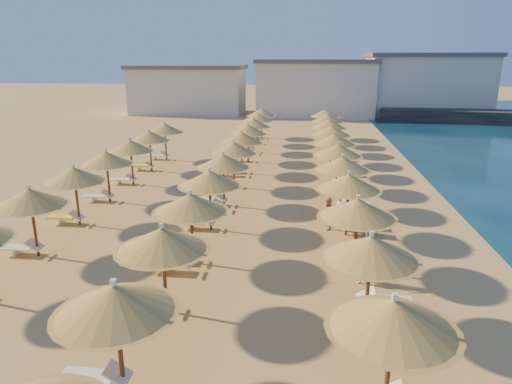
# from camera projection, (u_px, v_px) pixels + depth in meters

# --- Properties ---
(ground) EXTENTS (220.00, 220.00, 0.00)m
(ground) POSITION_uv_depth(u_px,v_px,m) (253.00, 249.00, 19.06)
(ground) COLOR tan
(ground) RESTS_ON ground
(jetty) EXTENTS (30.22, 9.50, 1.50)m
(jetty) POSITION_uv_depth(u_px,v_px,m) (512.00, 118.00, 53.42)
(jetty) COLOR black
(jetty) RESTS_ON ground
(hotel_blocks) EXTENTS (47.54, 9.45, 8.10)m
(hotel_blocks) POSITION_uv_depth(u_px,v_px,m) (317.00, 87.00, 60.96)
(hotel_blocks) COLOR silver
(hotel_blocks) RESTS_ON ground
(parasol_row_east) EXTENTS (2.94, 42.05, 2.97)m
(parasol_row_east) POSITION_uv_depth(u_px,v_px,m) (340.00, 157.00, 24.97)
(parasol_row_east) COLOR brown
(parasol_row_east) RESTS_ON ground
(parasol_row_west) EXTENTS (2.94, 42.05, 2.97)m
(parasol_row_west) POSITION_uv_depth(u_px,v_px,m) (229.00, 155.00, 25.59)
(parasol_row_west) COLOR brown
(parasol_row_west) RESTS_ON ground
(parasol_row_inland) EXTENTS (2.94, 24.27, 2.97)m
(parasol_row_inland) POSITION_uv_depth(u_px,v_px,m) (106.00, 159.00, 24.54)
(parasol_row_inland) COLOR brown
(parasol_row_inland) RESTS_ON ground
(loungers) EXTENTS (15.71, 39.67, 0.66)m
(loungers) POSITION_uv_depth(u_px,v_px,m) (253.00, 193.00, 25.58)
(loungers) COLOR white
(loungers) RESTS_ON ground
(beachgoer_c) EXTENTS (0.98, 0.69, 1.54)m
(beachgoer_c) POSITION_uv_depth(u_px,v_px,m) (355.00, 201.00, 22.79)
(beachgoer_c) COLOR tan
(beachgoer_c) RESTS_ON ground
(beachgoer_b) EXTENTS (0.62, 0.77, 1.52)m
(beachgoer_b) POSITION_uv_depth(u_px,v_px,m) (328.00, 214.00, 21.06)
(beachgoer_b) COLOR tan
(beachgoer_b) RESTS_ON ground
(beachgoer_a) EXTENTS (0.40, 0.59, 1.58)m
(beachgoer_a) POSITION_uv_depth(u_px,v_px,m) (360.00, 261.00, 16.10)
(beachgoer_a) COLOR tan
(beachgoer_a) RESTS_ON ground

